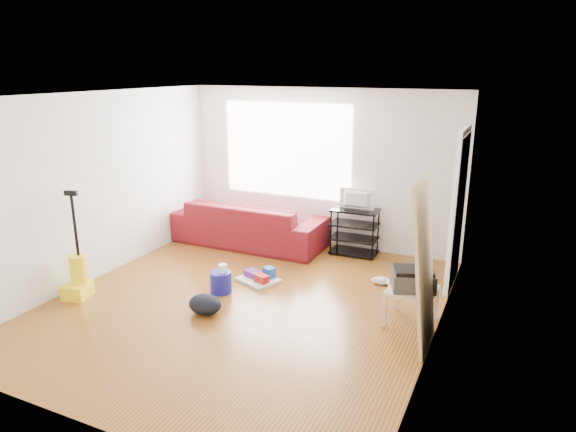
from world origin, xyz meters
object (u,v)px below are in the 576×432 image
at_px(side_table, 412,294).
at_px(cleaning_tray, 259,277).
at_px(tv_stand, 355,231).
at_px(backpack, 205,313).
at_px(bucket, 221,292).
at_px(sofa, 250,244).
at_px(vacuum, 78,278).

bearing_deg(side_table, cleaning_tray, 171.58).
bearing_deg(tv_stand, backpack, -112.36).
bearing_deg(backpack, cleaning_tray, 91.76).
relative_size(tv_stand, bucket, 2.63).
bearing_deg(cleaning_tray, sofa, 123.52).
distance_m(backpack, vacuum, 1.75).
xyz_separation_m(sofa, side_table, (2.96, -1.60, 0.35)).
height_order(sofa, tv_stand, tv_stand).
relative_size(sofa, side_table, 4.48).
distance_m(bucket, backpack, 0.61).
height_order(tv_stand, backpack, tv_stand).
relative_size(sofa, tv_stand, 3.37).
height_order(bucket, cleaning_tray, cleaning_tray).
bearing_deg(bucket, sofa, 107.53).
xyz_separation_m(tv_stand, bucket, (-1.12, -2.07, -0.37)).
relative_size(backpack, vacuum, 0.30).
bearing_deg(sofa, bucket, 107.53).
distance_m(sofa, vacuum, 2.86).
distance_m(side_table, bucket, 2.43).
bearing_deg(bucket, backpack, -75.75).
distance_m(side_table, vacuum, 4.09).
distance_m(sofa, backpack, 2.50).
distance_m(tv_stand, vacuum, 3.98).
height_order(tv_stand, cleaning_tray, tv_stand).
xyz_separation_m(cleaning_tray, vacuum, (-1.84, -1.38, 0.20)).
xyz_separation_m(sofa, vacuum, (-0.99, -2.67, 0.25)).
xyz_separation_m(tv_stand, backpack, (-0.97, -2.66, -0.37)).
relative_size(tv_stand, vacuum, 0.53).
height_order(sofa, vacuum, vacuum).
height_order(tv_stand, side_table, tv_stand).
distance_m(tv_stand, backpack, 2.86).
height_order(side_table, backpack, side_table).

